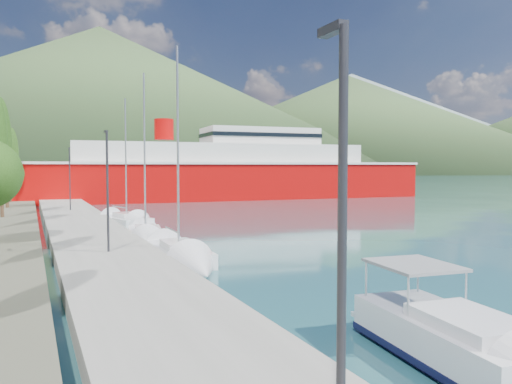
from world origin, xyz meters
name	(u,v)px	position (x,y,z in m)	size (l,w,h in m)	color
ground	(84,186)	(0.00, 120.00, 0.00)	(1400.00, 1400.00, 0.00)	#23555C
quay	(82,228)	(-9.00, 26.00, 0.40)	(5.00, 88.00, 0.80)	gray
hills_far	(159,109)	(138.59, 618.73, 77.39)	(1480.00, 900.00, 180.00)	gray
hills_near	(181,110)	(98.04, 372.50, 49.18)	(1010.00, 520.00, 115.00)	#3E5A30
lamp_posts	(103,185)	(-9.00, 13.80, 4.08)	(0.15, 46.60, 6.06)	#2D2D33
motor_cruiser	(490,364)	(-2.88, -5.47, 0.49)	(3.21, 8.24, 2.96)	black
sailboat_near	(187,262)	(-5.49, 10.17, 0.33)	(2.73, 8.59, 12.26)	silver
sailboat_mid	(147,239)	(-5.66, 18.81, 0.30)	(3.63, 8.74, 12.21)	silver
sailboat_far	(135,224)	(-4.70, 27.70, 0.33)	(4.62, 8.35, 11.70)	silver
ferry	(222,174)	(14.95, 59.60, 3.87)	(64.77, 17.79, 12.71)	#B10706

